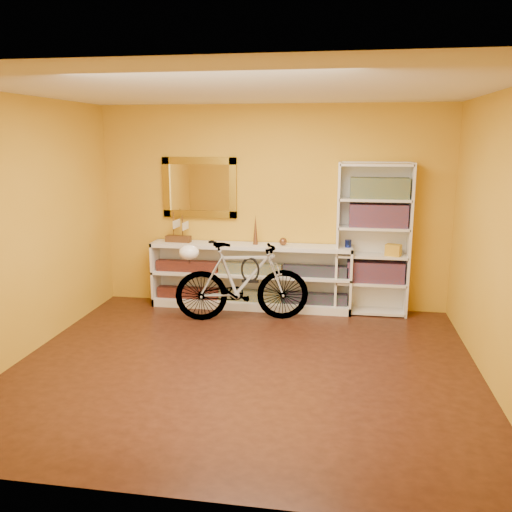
% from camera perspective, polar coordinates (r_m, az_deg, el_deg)
% --- Properties ---
extents(floor, '(4.50, 4.00, 0.01)m').
position_cam_1_polar(floor, '(5.32, -1.23, -11.73)').
color(floor, black).
rests_on(floor, ground).
extents(ceiling, '(4.50, 4.00, 0.01)m').
position_cam_1_polar(ceiling, '(4.87, -1.38, 17.50)').
color(ceiling, silver).
rests_on(ceiling, ground).
extents(back_wall, '(4.50, 0.01, 2.60)m').
position_cam_1_polar(back_wall, '(6.89, 1.74, 5.18)').
color(back_wall, gold).
rests_on(back_wall, ground).
extents(left_wall, '(0.01, 4.00, 2.60)m').
position_cam_1_polar(left_wall, '(5.78, -23.89, 2.67)').
color(left_wall, gold).
rests_on(left_wall, ground).
extents(right_wall, '(0.01, 4.00, 2.60)m').
position_cam_1_polar(right_wall, '(5.04, 24.80, 1.28)').
color(right_wall, gold).
rests_on(right_wall, ground).
extents(gilt_mirror, '(0.98, 0.06, 0.78)m').
position_cam_1_polar(gilt_mirror, '(7.01, -6.08, 7.30)').
color(gilt_mirror, olive).
rests_on(gilt_mirror, back_wall).
extents(wall_socket, '(0.09, 0.02, 0.09)m').
position_cam_1_polar(wall_socket, '(7.03, 8.97, -3.57)').
color(wall_socket, silver).
rests_on(wall_socket, back_wall).
extents(console_unit, '(2.60, 0.35, 0.85)m').
position_cam_1_polar(console_unit, '(6.91, -0.59, -2.19)').
color(console_unit, silver).
rests_on(console_unit, floor).
extents(cd_row_lower, '(2.50, 0.13, 0.14)m').
position_cam_1_polar(cd_row_lower, '(6.96, -0.62, -4.26)').
color(cd_row_lower, black).
rests_on(cd_row_lower, console_unit).
extents(cd_row_upper, '(2.50, 0.13, 0.14)m').
position_cam_1_polar(cd_row_upper, '(6.87, -0.62, -1.34)').
color(cd_row_upper, navy).
rests_on(cd_row_upper, console_unit).
extents(model_ship, '(0.34, 0.15, 0.40)m').
position_cam_1_polar(model_ship, '(7.00, -8.36, 3.09)').
color(model_ship, '#432712').
rests_on(model_ship, console_unit).
extents(toy_car, '(0.00, 0.00, 0.00)m').
position_cam_1_polar(toy_car, '(6.92, -4.67, 1.40)').
color(toy_car, black).
rests_on(toy_car, console_unit).
extents(bronze_ornament, '(0.07, 0.07, 0.38)m').
position_cam_1_polar(bronze_ornament, '(6.77, -0.06, 2.83)').
color(bronze_ornament, brown).
rests_on(bronze_ornament, console_unit).
extents(decorative_orb, '(0.10, 0.10, 0.10)m').
position_cam_1_polar(decorative_orb, '(6.75, 2.93, 1.56)').
color(decorative_orb, brown).
rests_on(decorative_orb, console_unit).
extents(bookcase, '(0.90, 0.30, 1.90)m').
position_cam_1_polar(bookcase, '(6.74, 12.42, 1.71)').
color(bookcase, silver).
rests_on(bookcase, floor).
extents(book_row_a, '(0.70, 0.22, 0.26)m').
position_cam_1_polar(book_row_a, '(6.83, 12.68, -1.65)').
color(book_row_a, maroon).
rests_on(book_row_a, bookcase).
extents(book_row_b, '(0.70, 0.22, 0.28)m').
position_cam_1_polar(book_row_b, '(6.69, 12.97, 4.26)').
color(book_row_b, maroon).
rests_on(book_row_b, bookcase).
extents(book_row_c, '(0.70, 0.22, 0.25)m').
position_cam_1_polar(book_row_c, '(6.65, 13.11, 7.11)').
color(book_row_c, navy).
rests_on(book_row_c, bookcase).
extents(travel_mug, '(0.08, 0.08, 0.18)m').
position_cam_1_polar(travel_mug, '(6.73, 9.84, 0.97)').
color(travel_mug, navy).
rests_on(travel_mug, bookcase).
extents(red_tin, '(0.15, 0.15, 0.16)m').
position_cam_1_polar(red_tin, '(6.68, 10.92, 6.85)').
color(red_tin, maroon).
rests_on(red_tin, bookcase).
extents(yellow_bag, '(0.21, 0.18, 0.14)m').
position_cam_1_polar(yellow_bag, '(6.74, 14.51, 0.61)').
color(yellow_bag, gold).
rests_on(yellow_bag, bookcase).
extents(bicycle, '(0.77, 1.70, 0.97)m').
position_cam_1_polar(bicycle, '(6.43, -1.49, -2.76)').
color(bicycle, silver).
rests_on(bicycle, floor).
extents(helmet, '(0.24, 0.23, 0.18)m').
position_cam_1_polar(helmet, '(6.36, -7.21, 0.39)').
color(helmet, white).
rests_on(helmet, bicycle).
extents(u_lock, '(0.23, 0.02, 0.23)m').
position_cam_1_polar(u_lock, '(6.40, -0.63, -1.49)').
color(u_lock, black).
rests_on(u_lock, bicycle).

